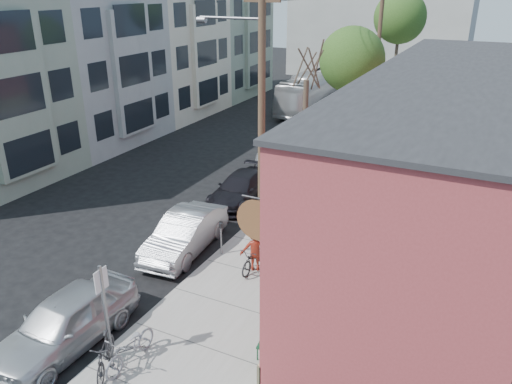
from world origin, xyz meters
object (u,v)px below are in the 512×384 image
at_px(tree_bare, 304,139).
at_px(car_0, 65,322).
at_px(patron_grey, 307,280).
at_px(patron_green, 319,259).
at_px(parked_bike_a, 105,355).
at_px(cyclist, 255,248).
at_px(parking_meter_far, 298,169).
at_px(tree_leafy_far, 400,18).
at_px(patio_chair_a, 305,285).
at_px(patio_chair_b, 267,344).
at_px(parking_meter_near, 221,233).
at_px(car_1, 185,233).
at_px(car_3, 291,149).
at_px(utility_pole_near, 260,96).
at_px(parked_bike_b, 130,348).
at_px(sign_post, 105,304).
at_px(bus, 315,91).
at_px(tree_leafy_mid, 352,60).
at_px(car_2, 241,188).

height_order(tree_bare, car_0, tree_bare).
distance_m(patron_grey, patron_green, 1.47).
bearing_deg(parked_bike_a, cyclist, 50.54).
relative_size(parking_meter_far, patron_green, 0.68).
xyz_separation_m(tree_leafy_far, car_0, (-2.00, -32.23, -6.13)).
height_order(patio_chair_a, cyclist, cyclist).
bearing_deg(patio_chair_b, parking_meter_near, 125.15).
bearing_deg(car_0, car_1, 91.36).
relative_size(patron_green, car_3, 0.34).
xyz_separation_m(patio_chair_a, patio_chair_b, (0.11, -3.05, 0.00)).
bearing_deg(utility_pole_near, patio_chair_a, -49.46).
height_order(parking_meter_far, utility_pole_near, utility_pole_near).
distance_m(tree_bare, car_0, 13.10).
relative_size(patio_chair_b, parked_bike_a, 0.52).
distance_m(tree_bare, parked_bike_b, 12.91).
xyz_separation_m(sign_post, patron_green, (3.72, 5.79, -0.77)).
distance_m(car_0, car_1, 5.88).
xyz_separation_m(tree_leafy_far, parked_bike_a, (-0.21, -32.67, -6.24)).
relative_size(patio_chair_a, patio_chair_b, 1.00).
distance_m(cyclist, car_0, 6.41).
distance_m(tree_leafy_far, car_1, 27.13).
bearing_deg(car_1, patron_grey, -21.14).
distance_m(sign_post, cyclist, 5.89).
bearing_deg(parking_meter_near, patio_chair_a, -18.08).
height_order(tree_bare, patron_grey, tree_bare).
height_order(patron_green, car_0, patron_green).
height_order(parked_bike_b, car_1, car_1).
distance_m(tree_bare, patron_grey, 9.27).
relative_size(sign_post, utility_pole_near, 0.28).
distance_m(patron_grey, parked_bike_b, 5.38).
bearing_deg(bus, tree_leafy_mid, -59.19).
relative_size(utility_pole_near, parked_bike_a, 5.90).
distance_m(tree_leafy_mid, cyclist, 14.91).
distance_m(parking_meter_near, parking_meter_far, 7.55).
height_order(sign_post, tree_leafy_far, tree_leafy_far).
xyz_separation_m(sign_post, bus, (-4.98, 29.48, -0.38)).
bearing_deg(parked_bike_b, parking_meter_near, 97.66).
height_order(tree_leafy_far, car_0, tree_leafy_far).
distance_m(sign_post, parking_meter_near, 6.11).
height_order(cyclist, car_3, cyclist).
height_order(utility_pole_near, patio_chair_b, utility_pole_near).
bearing_deg(utility_pole_near, car_1, -116.92).
distance_m(parking_meter_near, car_2, 5.16).
bearing_deg(tree_leafy_mid, cyclist, -85.85).
relative_size(parked_bike_a, car_1, 0.38).
relative_size(patio_chair_a, bus, 0.08).
bearing_deg(car_1, parked_bike_a, -79.34).
distance_m(utility_pole_near, cyclist, 5.76).
height_order(parked_bike_a, bus, bus).
bearing_deg(car_0, sign_post, 1.73).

